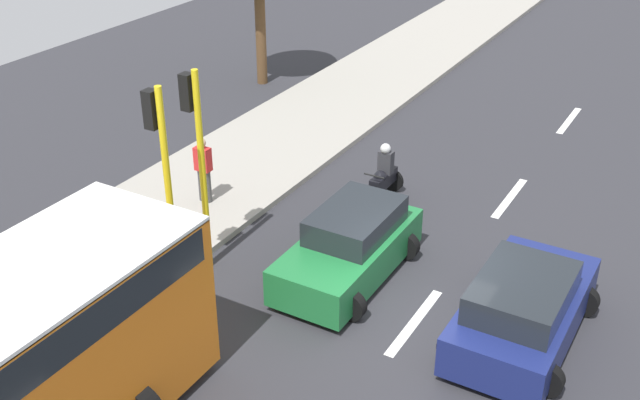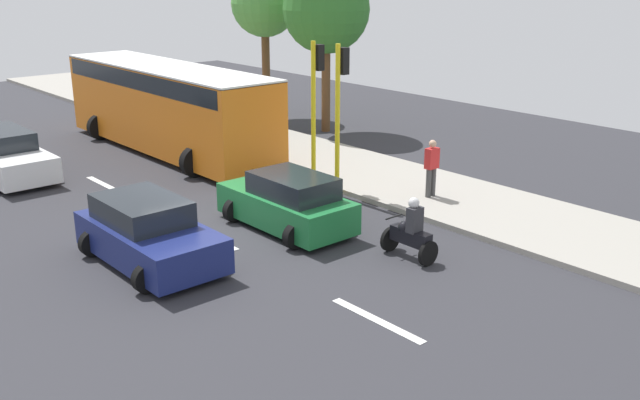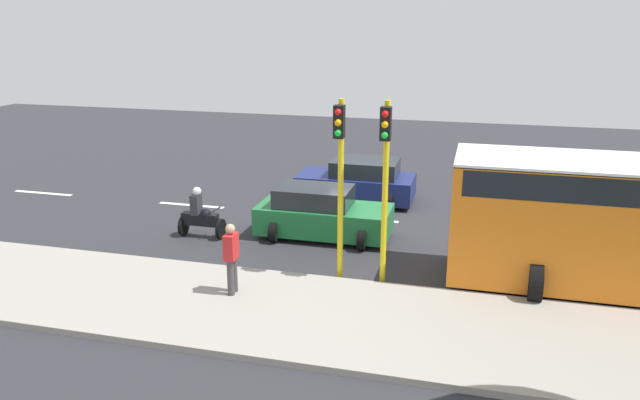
% 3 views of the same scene
% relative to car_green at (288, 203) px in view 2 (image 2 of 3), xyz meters
% --- Properties ---
extents(ground_plane, '(40.00, 60.00, 0.10)m').
position_rel_car_green_xyz_m(ground_plane, '(-1.90, 0.83, -0.76)').
color(ground_plane, '#2D2D33').
extents(sidewalk, '(4.00, 60.00, 0.15)m').
position_rel_car_green_xyz_m(sidewalk, '(5.10, 0.83, -0.63)').
color(sidewalk, '#9E998E').
rests_on(sidewalk, ground).
extents(lane_stripe_north, '(0.20, 2.40, 0.01)m').
position_rel_car_green_xyz_m(lane_stripe_north, '(-1.90, -5.17, -0.70)').
color(lane_stripe_north, white).
rests_on(lane_stripe_north, ground).
extents(lane_stripe_mid, '(0.20, 2.40, 0.01)m').
position_rel_car_green_xyz_m(lane_stripe_mid, '(-1.90, 0.83, -0.70)').
color(lane_stripe_mid, white).
rests_on(lane_stripe_mid, ground).
extents(lane_stripe_south, '(0.20, 2.40, 0.01)m').
position_rel_car_green_xyz_m(lane_stripe_south, '(-1.90, 6.83, -0.70)').
color(lane_stripe_south, white).
rests_on(lane_stripe_south, ground).
extents(lane_stripe_far_south, '(0.20, 2.40, 0.01)m').
position_rel_car_green_xyz_m(lane_stripe_far_south, '(-1.90, 12.83, -0.70)').
color(lane_stripe_far_south, white).
rests_on(lane_stripe_far_south, ground).
extents(car_green, '(2.13, 3.91, 1.52)m').
position_rel_car_green_xyz_m(car_green, '(0.00, 0.00, 0.00)').
color(car_green, '#1E7238').
rests_on(car_green, ground).
extents(car_dark_blue, '(2.30, 4.04, 1.52)m').
position_rel_car_green_xyz_m(car_dark_blue, '(-3.84, 0.32, 0.00)').
color(car_dark_blue, navy).
rests_on(car_dark_blue, ground).
extents(car_white, '(2.21, 4.58, 1.52)m').
position_rel_car_green_xyz_m(car_white, '(-3.86, 9.84, 0.00)').
color(car_white, white).
rests_on(car_white, ground).
extents(city_bus, '(3.20, 11.00, 3.16)m').
position_rel_car_green_xyz_m(city_bus, '(1.86, 9.33, 1.14)').
color(city_bus, orange).
rests_on(city_bus, ground).
extents(motorcycle, '(0.60, 1.30, 1.53)m').
position_rel_car_green_xyz_m(motorcycle, '(0.90, -3.47, -0.07)').
color(motorcycle, black).
rests_on(motorcycle, ground).
extents(pedestrian_near_signal, '(0.40, 0.24, 1.69)m').
position_rel_car_green_xyz_m(pedestrian_near_signal, '(4.59, -0.95, 0.35)').
color(pedestrian_near_signal, '#3F3F3F').
rests_on(pedestrian_near_signal, sidewalk).
extents(traffic_light_corner, '(0.49, 0.24, 4.50)m').
position_rel_car_green_xyz_m(traffic_light_corner, '(2.94, 1.20, 2.22)').
color(traffic_light_corner, yellow).
rests_on(traffic_light_corner, ground).
extents(traffic_light_midblock, '(0.49, 0.24, 4.50)m').
position_rel_car_green_xyz_m(traffic_light_midblock, '(2.94, 2.28, 2.22)').
color(traffic_light_midblock, yellow).
rests_on(traffic_light_midblock, ground).
extents(street_tree_center, '(2.93, 2.93, 6.50)m').
position_rel_car_green_xyz_m(street_tree_center, '(8.48, 12.12, 4.26)').
color(street_tree_center, brown).
rests_on(street_tree_center, ground).
extents(street_tree_north, '(3.49, 3.49, 6.68)m').
position_rel_car_green_xyz_m(street_tree_north, '(8.50, 8.10, 4.19)').
color(street_tree_north, brown).
rests_on(street_tree_north, ground).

